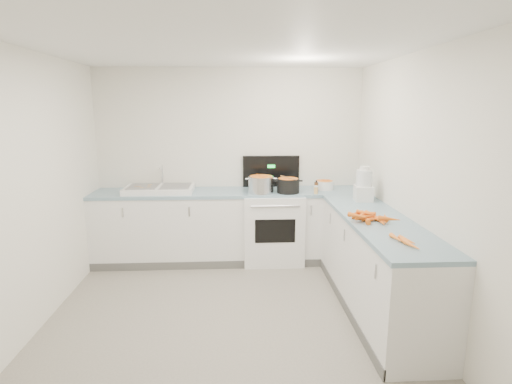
{
  "coord_description": "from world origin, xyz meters",
  "views": [
    {
      "loc": [
        0.06,
        -3.34,
        2.0
      ],
      "look_at": [
        0.3,
        1.1,
        1.05
      ],
      "focal_mm": 28.0,
      "sensor_mm": 36.0,
      "label": 1
    }
  ],
  "objects_px": {
    "sink": "(160,189)",
    "spice_jar": "(316,190)",
    "black_pot": "(288,186)",
    "food_processor": "(364,186)",
    "extract_bottle": "(316,187)",
    "steel_pot": "(261,185)",
    "stove": "(273,225)",
    "mixing_bowl": "(324,185)"
  },
  "relations": [
    {
      "from": "sink",
      "to": "spice_jar",
      "type": "height_order",
      "value": "sink"
    },
    {
      "from": "black_pot",
      "to": "food_processor",
      "type": "height_order",
      "value": "food_processor"
    },
    {
      "from": "extract_bottle",
      "to": "steel_pot",
      "type": "bearing_deg",
      "value": -178.85
    },
    {
      "from": "spice_jar",
      "to": "stove",
      "type": "bearing_deg",
      "value": 157.99
    },
    {
      "from": "stove",
      "to": "sink",
      "type": "distance_m",
      "value": 1.54
    },
    {
      "from": "black_pot",
      "to": "food_processor",
      "type": "bearing_deg",
      "value": -30.14
    },
    {
      "from": "stove",
      "to": "mixing_bowl",
      "type": "height_order",
      "value": "stove"
    },
    {
      "from": "sink",
      "to": "steel_pot",
      "type": "bearing_deg",
      "value": -6.09
    },
    {
      "from": "steel_pot",
      "to": "extract_bottle",
      "type": "distance_m",
      "value": 0.71
    },
    {
      "from": "sink",
      "to": "mixing_bowl",
      "type": "relative_size",
      "value": 3.5
    },
    {
      "from": "mixing_bowl",
      "to": "extract_bottle",
      "type": "bearing_deg",
      "value": -129.99
    },
    {
      "from": "spice_jar",
      "to": "food_processor",
      "type": "relative_size",
      "value": 0.22
    },
    {
      "from": "stove",
      "to": "spice_jar",
      "type": "relative_size",
      "value": 15.86
    },
    {
      "from": "extract_bottle",
      "to": "food_processor",
      "type": "xyz_separation_m",
      "value": [
        0.45,
        -0.49,
        0.11
      ]
    },
    {
      "from": "extract_bottle",
      "to": "food_processor",
      "type": "bearing_deg",
      "value": -47.66
    },
    {
      "from": "steel_pot",
      "to": "extract_bottle",
      "type": "xyz_separation_m",
      "value": [
        0.7,
        0.01,
        -0.03
      ]
    },
    {
      "from": "sink",
      "to": "black_pot",
      "type": "relative_size",
      "value": 3.06
    },
    {
      "from": "food_processor",
      "to": "mixing_bowl",
      "type": "bearing_deg",
      "value": 115.02
    },
    {
      "from": "steel_pot",
      "to": "mixing_bowl",
      "type": "xyz_separation_m",
      "value": [
        0.84,
        0.18,
        -0.04
      ]
    },
    {
      "from": "sink",
      "to": "mixing_bowl",
      "type": "xyz_separation_m",
      "value": [
        2.13,
        0.04,
        0.02
      ]
    },
    {
      "from": "steel_pot",
      "to": "spice_jar",
      "type": "relative_size",
      "value": 3.68
    },
    {
      "from": "extract_bottle",
      "to": "food_processor",
      "type": "relative_size",
      "value": 0.32
    },
    {
      "from": "sink",
      "to": "black_pot",
      "type": "height_order",
      "value": "sink"
    },
    {
      "from": "black_pot",
      "to": "spice_jar",
      "type": "bearing_deg",
      "value": -13.36
    },
    {
      "from": "sink",
      "to": "extract_bottle",
      "type": "bearing_deg",
      "value": -3.54
    },
    {
      "from": "stove",
      "to": "food_processor",
      "type": "height_order",
      "value": "stove"
    },
    {
      "from": "mixing_bowl",
      "to": "food_processor",
      "type": "distance_m",
      "value": 0.74
    },
    {
      "from": "black_pot",
      "to": "spice_jar",
      "type": "relative_size",
      "value": 3.27
    },
    {
      "from": "food_processor",
      "to": "extract_bottle",
      "type": "bearing_deg",
      "value": 132.34
    },
    {
      "from": "stove",
      "to": "extract_bottle",
      "type": "bearing_deg",
      "value": -11.23
    },
    {
      "from": "mixing_bowl",
      "to": "food_processor",
      "type": "bearing_deg",
      "value": -64.98
    },
    {
      "from": "mixing_bowl",
      "to": "steel_pot",
      "type": "bearing_deg",
      "value": -167.86
    },
    {
      "from": "steel_pot",
      "to": "spice_jar",
      "type": "distance_m",
      "value": 0.69
    },
    {
      "from": "stove",
      "to": "black_pot",
      "type": "xyz_separation_m",
      "value": [
        0.18,
        -0.13,
        0.55
      ]
    },
    {
      "from": "mixing_bowl",
      "to": "extract_bottle",
      "type": "relative_size",
      "value": 1.95
    },
    {
      "from": "stove",
      "to": "extract_bottle",
      "type": "distance_m",
      "value": 0.77
    },
    {
      "from": "stove",
      "to": "steel_pot",
      "type": "bearing_deg",
      "value": -143.07
    },
    {
      "from": "extract_bottle",
      "to": "food_processor",
      "type": "distance_m",
      "value": 0.67
    },
    {
      "from": "steel_pot",
      "to": "food_processor",
      "type": "height_order",
      "value": "food_processor"
    },
    {
      "from": "steel_pot",
      "to": "black_pot",
      "type": "bearing_deg",
      "value": -1.25
    },
    {
      "from": "spice_jar",
      "to": "food_processor",
      "type": "bearing_deg",
      "value": -39.56
    },
    {
      "from": "steel_pot",
      "to": "sink",
      "type": "bearing_deg",
      "value": 173.91
    }
  ]
}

